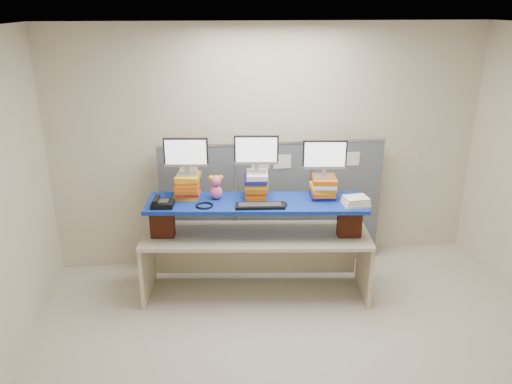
{
  "coord_description": "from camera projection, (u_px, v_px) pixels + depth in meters",
  "views": [
    {
      "loc": [
        -0.9,
        -3.54,
        2.95
      ],
      "look_at": [
        -0.28,
        1.13,
        1.18
      ],
      "focal_mm": 35.0,
      "sensor_mm": 36.0,
      "label": 1
    }
  ],
  "objects": [
    {
      "name": "monitor_left",
      "position": [
        186.0,
        154.0,
        5.01
      ],
      "size": [
        0.45,
        0.15,
        0.39
      ],
      "rotation": [
        0.0,
        0.0,
        -0.13
      ],
      "color": "#A1A1A6",
      "rests_on": "book_stack_left"
    },
    {
      "name": "keyboard",
      "position": [
        260.0,
        206.0,
        4.92
      ],
      "size": [
        0.5,
        0.2,
        0.03
      ],
      "rotation": [
        0.0,
        0.0,
        -0.09
      ],
      "color": "black",
      "rests_on": "blue_board"
    },
    {
      "name": "monitor_right",
      "position": [
        325.0,
        156.0,
        5.03
      ],
      "size": [
        0.45,
        0.15,
        0.39
      ],
      "rotation": [
        0.0,
        0.0,
        -0.13
      ],
      "color": "#A1A1A6",
      "rests_on": "book_stack_right"
    },
    {
      "name": "desk",
      "position": [
        256.0,
        246.0,
        5.25
      ],
      "size": [
        2.43,
        0.98,
        0.72
      ],
      "rotation": [
        0.0,
        0.0,
        -0.13
      ],
      "color": "beige",
      "rests_on": "ground"
    },
    {
      "name": "brick_pier_right",
      "position": [
        349.0,
        221.0,
        5.1
      ],
      "size": [
        0.25,
        0.16,
        0.33
      ],
      "primitive_type": "cube",
      "rotation": [
        0.0,
        0.0,
        -0.13
      ],
      "color": "maroon",
      "rests_on": "desk"
    },
    {
      "name": "book_stack_left",
      "position": [
        187.0,
        186.0,
        5.14
      ],
      "size": [
        0.3,
        0.32,
        0.24
      ],
      "color": "gold",
      "rests_on": "blue_board"
    },
    {
      "name": "headset",
      "position": [
        204.0,
        205.0,
        4.94
      ],
      "size": [
        0.19,
        0.19,
        0.02
      ],
      "primitive_type": "torus",
      "rotation": [
        0.0,
        0.0,
        0.1
      ],
      "color": "black",
      "rests_on": "blue_board"
    },
    {
      "name": "monitor_center",
      "position": [
        256.0,
        152.0,
        5.01
      ],
      "size": [
        0.45,
        0.15,
        0.39
      ],
      "rotation": [
        0.0,
        0.0,
        -0.13
      ],
      "color": "#A1A1A6",
      "rests_on": "book_stack_center"
    },
    {
      "name": "book_stack_center",
      "position": [
        256.0,
        185.0,
        5.13
      ],
      "size": [
        0.27,
        0.33,
        0.27
      ],
      "color": "#C65912",
      "rests_on": "blue_board"
    },
    {
      "name": "plush_toy",
      "position": [
        216.0,
        187.0,
        5.09
      ],
      "size": [
        0.15,
        0.11,
        0.25
      ],
      "rotation": [
        0.0,
        0.0,
        -0.27
      ],
      "color": "#FD6094",
      "rests_on": "blue_board"
    },
    {
      "name": "book_stack_right",
      "position": [
        323.0,
        187.0,
        5.15
      ],
      "size": [
        0.29,
        0.33,
        0.22
      ],
      "color": "navy",
      "rests_on": "blue_board"
    },
    {
      "name": "cubicle_partition",
      "position": [
        273.0,
        205.0,
        5.82
      ],
      "size": [
        2.6,
        0.06,
        1.53
      ],
      "color": "#4C5259",
      "rests_on": "ground"
    },
    {
      "name": "desk_phone",
      "position": [
        162.0,
        203.0,
        4.93
      ],
      "size": [
        0.24,
        0.22,
        0.09
      ],
      "rotation": [
        0.0,
        0.0,
        -0.14
      ],
      "color": "black",
      "rests_on": "blue_board"
    },
    {
      "name": "blue_board",
      "position": [
        256.0,
        203.0,
        5.08
      ],
      "size": [
        2.27,
        0.83,
        0.04
      ],
      "primitive_type": "cube",
      "rotation": [
        0.0,
        0.0,
        -0.13
      ],
      "color": "navy",
      "rests_on": "brick_pier_left"
    },
    {
      "name": "binder_stack",
      "position": [
        356.0,
        201.0,
        4.95
      ],
      "size": [
        0.26,
        0.22,
        0.09
      ],
      "rotation": [
        0.0,
        0.0,
        0.07
      ],
      "color": "beige",
      "rests_on": "blue_board"
    },
    {
      "name": "mouse",
      "position": [
        284.0,
        204.0,
        4.96
      ],
      "size": [
        0.08,
        0.12,
        0.04
      ],
      "primitive_type": "ellipsoid",
      "rotation": [
        0.0,
        0.0,
        0.13
      ],
      "color": "black",
      "rests_on": "blue_board"
    },
    {
      "name": "room",
      "position": [
        310.0,
        215.0,
        3.94
      ],
      "size": [
        5.0,
        4.0,
        2.8
      ],
      "color": "beige",
      "rests_on": "ground"
    },
    {
      "name": "brick_pier_left",
      "position": [
        162.0,
        222.0,
        5.09
      ],
      "size": [
        0.25,
        0.16,
        0.33
      ],
      "primitive_type": "cube",
      "rotation": [
        0.0,
        0.0,
        -0.13
      ],
      "color": "maroon",
      "rests_on": "desk"
    }
  ]
}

